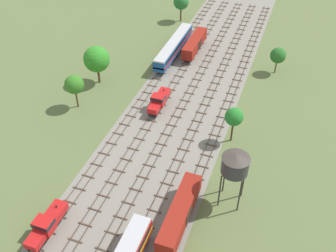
{
  "coord_description": "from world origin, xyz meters",
  "views": [
    {
      "loc": [
        19.36,
        -3.23,
        48.86
      ],
      "look_at": [
        0.0,
        50.45,
        1.5
      ],
      "focal_mm": 40.65,
      "sensor_mm": 36.0,
      "label": 1
    }
  ],
  "objects_px": {
    "freight_boxcar_left_farther": "(195,43)",
    "water_tower": "(235,164)",
    "passenger_coach_far_left_far": "(174,46)",
    "freight_boxcar_centre_right_mid": "(180,213)",
    "shunter_loco_far_left_near": "(46,224)",
    "shunter_loco_left_midfar": "(159,100)"
  },
  "relations": [
    {
      "from": "freight_boxcar_centre_right_mid",
      "to": "freight_boxcar_left_farther",
      "type": "bearing_deg",
      "value": 104.4
    },
    {
      "from": "shunter_loco_far_left_near",
      "to": "water_tower",
      "type": "bearing_deg",
      "value": 32.22
    },
    {
      "from": "shunter_loco_left_midfar",
      "to": "freight_boxcar_centre_right_mid",
      "type": "bearing_deg",
      "value": -62.98
    },
    {
      "from": "passenger_coach_far_left_far",
      "to": "freight_boxcar_left_farther",
      "type": "xyz_separation_m",
      "value": [
        4.5,
        3.57,
        -0.16
      ]
    },
    {
      "from": "passenger_coach_far_left_far",
      "to": "freight_boxcar_left_farther",
      "type": "height_order",
      "value": "passenger_coach_far_left_far"
    },
    {
      "from": "passenger_coach_far_left_far",
      "to": "freight_boxcar_centre_right_mid",
      "type": "bearing_deg",
      "value": -69.83
    },
    {
      "from": "shunter_loco_left_midfar",
      "to": "water_tower",
      "type": "bearing_deg",
      "value": -44.69
    },
    {
      "from": "shunter_loco_far_left_near",
      "to": "freight_boxcar_centre_right_mid",
      "type": "bearing_deg",
      "value": 24.95
    },
    {
      "from": "freight_boxcar_centre_right_mid",
      "to": "water_tower",
      "type": "xyz_separation_m",
      "value": [
        6.26,
        6.91,
        5.83
      ]
    },
    {
      "from": "shunter_loco_left_midfar",
      "to": "freight_boxcar_left_farther",
      "type": "xyz_separation_m",
      "value": [
        0.01,
        26.06,
        0.44
      ]
    },
    {
      "from": "shunter_loco_far_left_near",
      "to": "shunter_loco_left_midfar",
      "type": "bearing_deg",
      "value": 82.65
    },
    {
      "from": "shunter_loco_far_left_near",
      "to": "passenger_coach_far_left_far",
      "type": "distance_m",
      "value": 57.29
    },
    {
      "from": "shunter_loco_far_left_near",
      "to": "freight_boxcar_centre_right_mid",
      "type": "distance_m",
      "value": 19.83
    },
    {
      "from": "freight_boxcar_left_farther",
      "to": "water_tower",
      "type": "relative_size",
      "value": 1.39
    },
    {
      "from": "freight_boxcar_centre_right_mid",
      "to": "shunter_loco_far_left_near",
      "type": "bearing_deg",
      "value": -155.05
    },
    {
      "from": "freight_boxcar_centre_right_mid",
      "to": "water_tower",
      "type": "height_order",
      "value": "water_tower"
    },
    {
      "from": "shunter_loco_far_left_near",
      "to": "water_tower",
      "type": "distance_m",
      "value": 29.32
    },
    {
      "from": "passenger_coach_far_left_far",
      "to": "shunter_loco_left_midfar",
      "type": "bearing_deg",
      "value": -78.7
    },
    {
      "from": "freight_boxcar_left_farther",
      "to": "water_tower",
      "type": "xyz_separation_m",
      "value": [
        19.74,
        -45.59,
        5.83
      ]
    },
    {
      "from": "water_tower",
      "to": "shunter_loco_left_midfar",
      "type": "bearing_deg",
      "value": 135.31
    },
    {
      "from": "passenger_coach_far_left_far",
      "to": "shunter_loco_far_left_near",
      "type": "bearing_deg",
      "value": -90.0
    },
    {
      "from": "water_tower",
      "to": "freight_boxcar_left_farther",
      "type": "bearing_deg",
      "value": 113.41
    }
  ]
}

